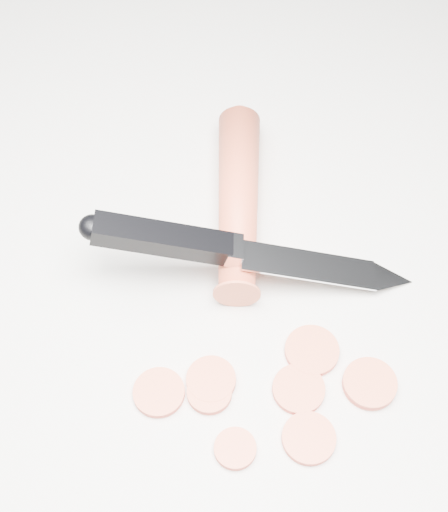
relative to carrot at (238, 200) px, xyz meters
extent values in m
plane|color=beige|center=(-0.02, -0.09, -0.02)|extent=(2.40, 2.40, 0.00)
cylinder|color=#D64426|center=(0.00, 0.00, 0.00)|extent=(0.06, 0.17, 0.03)
cylinder|color=#D95835|center=(-0.08, -0.14, -0.02)|extent=(0.04, 0.04, 0.01)
cylinder|color=#D95835|center=(-0.04, -0.14, -0.01)|extent=(0.03, 0.03, 0.01)
cylinder|color=#D95835|center=(0.03, -0.13, -0.02)|extent=(0.04, 0.04, 0.01)
cylinder|color=#D95835|center=(0.06, -0.16, -0.01)|extent=(0.04, 0.04, 0.01)
cylinder|color=#D95835|center=(0.01, -0.16, -0.02)|extent=(0.04, 0.04, 0.01)
cylinder|color=#D95835|center=(-0.05, -0.15, -0.01)|extent=(0.03, 0.03, 0.01)
cylinder|color=#D95835|center=(-0.04, -0.19, -0.02)|extent=(0.03, 0.03, 0.01)
cylinder|color=#D95835|center=(0.01, -0.19, -0.02)|extent=(0.04, 0.04, 0.01)
camera|label=1|loc=(-0.07, -0.33, 0.45)|focal=50.00mm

